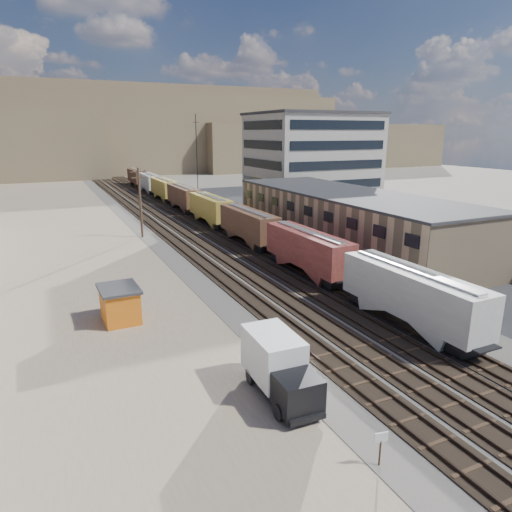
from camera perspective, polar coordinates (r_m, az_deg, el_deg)
name	(u,v)px	position (r m, az deg, el deg)	size (l,w,h in m)	color
ground	(381,343)	(34.88, 15.41, -10.43)	(300.00, 300.00, 0.00)	#6B6356
ballast_bed	(183,223)	(77.86, -9.06, 4.13)	(18.00, 200.00, 0.06)	#4C4742
dirt_yard	(58,249)	(65.17, -23.56, 0.85)	(24.00, 180.00, 0.03)	#88705D
asphalt_lot	(344,228)	(74.15, 10.96, 3.47)	(26.00, 120.00, 0.04)	#232326
rail_tracks	(180,223)	(77.69, -9.45, 4.15)	(11.40, 200.00, 0.24)	black
freight_train	(196,201)	(82.79, -7.50, 6.78)	(3.00, 119.74, 4.46)	black
warehouse	(347,219)	(61.47, 11.29, 4.51)	(12.40, 40.40, 7.25)	tan
office_tower	(311,161)	(92.69, 6.93, 11.72)	(22.60, 18.60, 18.45)	#9E998E
utility_pole_north	(140,201)	(67.35, -14.28, 6.68)	(2.20, 0.32, 10.00)	#382619
radio_mast	(197,163)	(87.95, -7.37, 11.43)	(1.20, 0.16, 18.00)	black
hills_north	(95,134)	(192.57, -19.52, 14.20)	(265.00, 80.00, 32.00)	brown
box_truck	(279,366)	(27.03, 2.89, -13.61)	(2.73, 6.55, 3.44)	silver
maintenance_shed	(120,304)	(38.39, -16.64, -5.73)	(3.12, 3.98, 2.86)	#CD6213
sign_post	(381,443)	(22.94, 15.32, -21.65)	(0.67, 0.18, 1.77)	#382619
parked_car_blue	(284,208)	(86.81, 3.57, 5.98)	(2.84, 6.15, 1.71)	navy
parked_car_far	(323,210)	(87.12, 8.42, 5.76)	(1.62, 4.03, 1.37)	silver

